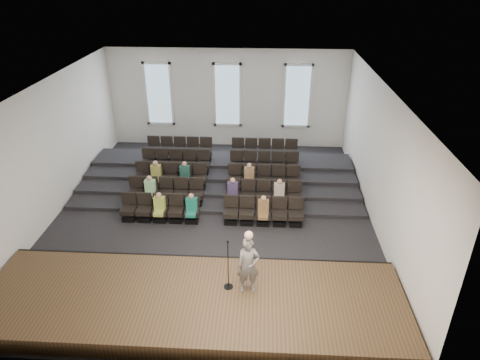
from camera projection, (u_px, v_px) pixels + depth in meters
name	position (u px, v px, depth m)	size (l,w,h in m)	color
ground	(213.00, 214.00, 16.59)	(14.00, 14.00, 0.00)	black
ceiling	(209.00, 86.00, 14.28)	(12.00, 14.00, 0.02)	white
wall_back	(228.00, 99.00, 21.66)	(12.00, 0.04, 5.00)	silver
wall_front	(173.00, 287.00, 9.21)	(12.00, 0.04, 5.00)	silver
wall_left	(49.00, 151.00, 15.74)	(0.04, 14.00, 5.00)	silver
wall_right	(380.00, 159.00, 15.13)	(0.04, 14.00, 5.00)	silver
stage	(193.00, 302.00, 11.95)	(11.80, 3.60, 0.50)	#4D3921
stage_lip	(201.00, 263.00, 13.52)	(11.80, 0.06, 0.52)	black
risers	(221.00, 173.00, 19.31)	(11.80, 4.80, 0.60)	black
seating_rows	(217.00, 180.00, 17.64)	(6.80, 4.70, 1.67)	black
windows	(227.00, 95.00, 21.51)	(8.44, 0.10, 3.24)	white
audience	(207.00, 189.00, 16.62)	(5.45, 2.64, 1.10)	#ABBC4B
speaker	(248.00, 266.00, 11.67)	(0.62, 0.41, 1.70)	slate
mic_stand	(228.00, 274.00, 11.93)	(0.27, 0.27, 1.60)	black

